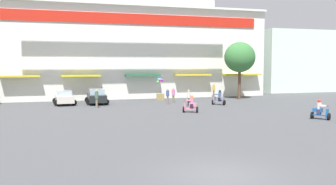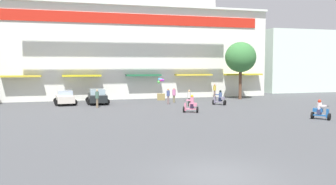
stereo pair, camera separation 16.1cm
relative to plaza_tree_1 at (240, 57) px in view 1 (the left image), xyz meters
name	(u,v)px [view 1 (the left image)]	position (x,y,z in m)	size (l,w,h in m)	color
ground_plane	(144,122)	(-14.65, -13.37, -4.95)	(128.00, 128.00, 0.00)	#46484B
colonial_building	(104,23)	(-14.65, 10.75, 4.69)	(40.19, 19.50, 21.85)	white
flank_building_right	(287,61)	(13.84, 10.50, -0.33)	(11.24, 8.84, 9.24)	silver
plaza_tree_1	(240,57)	(0.00, 0.00, 0.00)	(3.72, 3.32, 6.76)	brown
parked_car_0	(64,97)	(-20.03, 0.02, -4.21)	(2.43, 4.28, 1.45)	beige
parked_car_1	(97,96)	(-16.76, -0.16, -4.18)	(2.38, 4.51, 1.54)	black
scooter_rider_0	(219,99)	(-4.91, -4.96, -4.32)	(1.30, 1.33, 1.52)	black
scooter_rider_4	(191,105)	(-9.70, -9.65, -4.31)	(1.39, 1.05, 1.55)	black
scooter_rider_5	(320,111)	(-1.70, -16.01, -4.33)	(1.20, 1.40, 1.50)	black
pedestrian_0	(214,90)	(-2.05, 2.81, -3.96)	(0.42, 0.42, 1.73)	#7E625A
pedestrian_1	(173,94)	(-8.68, -1.45, -4.03)	(0.40, 0.40, 1.63)	#756E4F
pedestrian_2	(97,97)	(-17.10, -3.87, -3.95)	(0.48, 0.48, 1.74)	#7A6950
pedestrian_3	(189,97)	(-8.26, -5.16, -4.02)	(0.39, 0.39, 1.63)	black
pedestrian_4	(168,95)	(-9.72, -2.75, -4.01)	(0.42, 0.42, 1.63)	slate
balloon_vendor_cart	(160,92)	(-9.34, 1.55, -3.97)	(1.02, 0.79, 2.55)	olive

